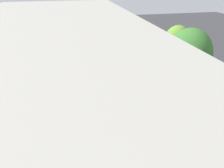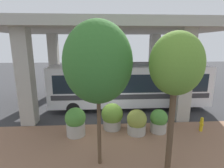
{
  "view_description": "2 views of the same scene",
  "coord_description": "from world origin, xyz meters",
  "px_view_note": "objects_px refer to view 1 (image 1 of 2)",
  "views": [
    {
      "loc": [
        2.71,
        9.36,
        8.52
      ],
      "look_at": [
        0.58,
        -0.88,
        2.23
      ],
      "focal_mm": 28.0,
      "sensor_mm": 36.0,
      "label": 1
    },
    {
      "loc": [
        -10.71,
        0.33,
        5.24
      ],
      "look_at": [
        1.03,
        -0.37,
        2.52
      ],
      "focal_mm": 28.0,
      "sensor_mm": 36.0,
      "label": 2
    }
  ],
  "objects_px": {
    "bus": "(79,82)",
    "planter_front": "(133,93)",
    "planter_middle": "(150,122)",
    "fire_hydrant": "(120,73)",
    "street_tree_near": "(187,56)",
    "planter_extra": "(127,84)",
    "street_tree_far": "(176,42)",
    "planter_back": "(129,103)"
  },
  "relations": [
    {
      "from": "bus",
      "to": "planter_middle",
      "type": "xyz_separation_m",
      "value": [
        -4.14,
        3.78,
        -1.2
      ]
    },
    {
      "from": "planter_front",
      "to": "street_tree_near",
      "type": "distance_m",
      "value": 5.07
    },
    {
      "from": "planter_middle",
      "to": "street_tree_near",
      "type": "relative_size",
      "value": 0.27
    },
    {
      "from": "planter_middle",
      "to": "street_tree_far",
      "type": "bearing_deg",
      "value": -129.2
    },
    {
      "from": "planter_back",
      "to": "planter_front",
      "type": "bearing_deg",
      "value": -116.11
    },
    {
      "from": "planter_middle",
      "to": "planter_extra",
      "type": "relative_size",
      "value": 1.17
    },
    {
      "from": "planter_middle",
      "to": "planter_back",
      "type": "height_order",
      "value": "planter_middle"
    },
    {
      "from": "bus",
      "to": "planter_front",
      "type": "relative_size",
      "value": 8.39
    },
    {
      "from": "street_tree_near",
      "to": "planter_front",
      "type": "bearing_deg",
      "value": -40.17
    },
    {
      "from": "bus",
      "to": "planter_extra",
      "type": "relative_size",
      "value": 8.69
    },
    {
      "from": "planter_back",
      "to": "street_tree_far",
      "type": "height_order",
      "value": "street_tree_far"
    },
    {
      "from": "bus",
      "to": "planter_back",
      "type": "distance_m",
      "value": 4.0
    },
    {
      "from": "planter_extra",
      "to": "street_tree_near",
      "type": "bearing_deg",
      "value": 127.21
    },
    {
      "from": "planter_front",
      "to": "planter_middle",
      "type": "distance_m",
      "value": 3.57
    },
    {
      "from": "planter_extra",
      "to": "bus",
      "type": "bearing_deg",
      "value": 15.93
    },
    {
      "from": "fire_hydrant",
      "to": "planter_back",
      "type": "height_order",
      "value": "planter_back"
    },
    {
      "from": "planter_middle",
      "to": "planter_extra",
      "type": "bearing_deg",
      "value": -88.73
    },
    {
      "from": "planter_extra",
      "to": "street_tree_far",
      "type": "relative_size",
      "value": 0.25
    },
    {
      "from": "planter_extra",
      "to": "planter_middle",
      "type": "bearing_deg",
      "value": 91.27
    },
    {
      "from": "planter_middle",
      "to": "street_tree_near",
      "type": "xyz_separation_m",
      "value": [
        -2.57,
        -1.4,
        3.66
      ]
    },
    {
      "from": "planter_middle",
      "to": "planter_extra",
      "type": "height_order",
      "value": "planter_middle"
    },
    {
      "from": "planter_middle",
      "to": "fire_hydrant",
      "type": "bearing_deg",
      "value": -89.82
    },
    {
      "from": "planter_front",
      "to": "planter_middle",
      "type": "relative_size",
      "value": 0.88
    },
    {
      "from": "planter_back",
      "to": "planter_middle",
      "type": "bearing_deg",
      "value": 107.76
    },
    {
      "from": "planter_front",
      "to": "street_tree_far",
      "type": "bearing_deg",
      "value": -169.97
    },
    {
      "from": "fire_hydrant",
      "to": "planter_front",
      "type": "xyz_separation_m",
      "value": [
        -0.02,
        4.0,
        0.26
      ]
    },
    {
      "from": "fire_hydrant",
      "to": "planter_middle",
      "type": "bearing_deg",
      "value": 90.18
    },
    {
      "from": "fire_hydrant",
      "to": "street_tree_near",
      "type": "bearing_deg",
      "value": 112.8
    },
    {
      "from": "planter_front",
      "to": "street_tree_far",
      "type": "height_order",
      "value": "street_tree_far"
    },
    {
      "from": "fire_hydrant",
      "to": "street_tree_far",
      "type": "xyz_separation_m",
      "value": [
        -3.43,
        3.39,
        4.02
      ]
    },
    {
      "from": "fire_hydrant",
      "to": "street_tree_near",
      "type": "relative_size",
      "value": 0.15
    },
    {
      "from": "fire_hydrant",
      "to": "planter_extra",
      "type": "relative_size",
      "value": 0.64
    },
    {
      "from": "fire_hydrant",
      "to": "planter_back",
      "type": "relative_size",
      "value": 0.55
    },
    {
      "from": "bus",
      "to": "planter_front",
      "type": "distance_m",
      "value": 4.35
    },
    {
      "from": "bus",
      "to": "street_tree_far",
      "type": "relative_size",
      "value": 2.2
    },
    {
      "from": "fire_hydrant",
      "to": "planter_back",
      "type": "distance_m",
      "value": 5.46
    },
    {
      "from": "bus",
      "to": "planter_extra",
      "type": "height_order",
      "value": "bus"
    },
    {
      "from": "planter_middle",
      "to": "street_tree_near",
      "type": "height_order",
      "value": "street_tree_near"
    },
    {
      "from": "bus",
      "to": "planter_back",
      "type": "bearing_deg",
      "value": 154.84
    },
    {
      "from": "planter_middle",
      "to": "planter_extra",
      "type": "xyz_separation_m",
      "value": [
        0.11,
        -4.93,
        -0.13
      ]
    },
    {
      "from": "fire_hydrant",
      "to": "street_tree_far",
      "type": "relative_size",
      "value": 0.16
    },
    {
      "from": "bus",
      "to": "fire_hydrant",
      "type": "distance_m",
      "value": 5.81
    }
  ]
}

